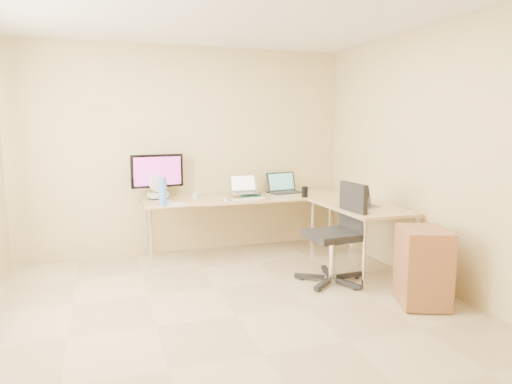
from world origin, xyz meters
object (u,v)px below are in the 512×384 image
object	(u,v)px
keyboard	(249,199)
mug	(196,196)
laptop_black	(285,183)
office_chair	(332,235)
laptop_return	(367,198)
desk_return	(359,237)
desk_main	(250,225)
desk_fan	(158,187)
monitor	(157,177)
water_bottle	(163,192)
cabinet	(423,266)
laptop_center	(245,184)

from	to	relation	value
keyboard	mug	bearing A→B (deg)	160.77
laptop_black	office_chair	bearing A→B (deg)	-104.69
mug	laptop_return	bearing A→B (deg)	-31.70
desk_return	office_chair	bearing A→B (deg)	-147.45
desk_main	desk_fan	world-z (taller)	desk_fan
monitor	office_chair	distance (m)	2.25
laptop_black	water_bottle	distance (m)	1.73
desk_main	laptop_return	size ratio (longest dim) A/B	8.56
laptop_return	cabinet	bearing A→B (deg)	157.86
desk_main	water_bottle	world-z (taller)	water_bottle
monitor	cabinet	size ratio (longest dim) A/B	0.92
laptop_black	cabinet	size ratio (longest dim) A/B	0.62
monitor	cabinet	world-z (taller)	monitor
desk_main	office_chair	bearing A→B (deg)	-70.71
office_chair	desk_fan	bearing A→B (deg)	132.47
laptop_black	desk_fan	size ratio (longest dim) A/B	1.53
desk_return	laptop_center	xyz separation A→B (m)	(-1.05, 0.99, 0.53)
laptop_center	laptop_return	world-z (taller)	laptop_center
desk_main	monitor	size ratio (longest dim) A/B	4.14
desk_fan	cabinet	xyz separation A→B (m)	(2.08, -2.32, -0.51)
desk_fan	office_chair	distance (m)	2.23
desk_fan	laptop_black	bearing A→B (deg)	-25.08
desk_return	laptop_return	bearing A→B (deg)	-80.30
keyboard	laptop_center	bearing A→B (deg)	80.54
desk_return	laptop_center	bearing A→B (deg)	136.77
laptop_center	cabinet	world-z (taller)	laptop_center
office_chair	water_bottle	bearing A→B (deg)	143.21
mug	monitor	bearing A→B (deg)	150.27
laptop_black	laptop_return	xyz separation A→B (m)	(0.45, -1.27, -0.03)
laptop_return	water_bottle	bearing A→B (deg)	49.06
keyboard	laptop_return	bearing A→B (deg)	-43.40
mug	water_bottle	xyz separation A→B (m)	(-0.42, -0.24, 0.11)
desk_main	monitor	xyz separation A→B (m)	(-1.13, 0.19, 0.64)
laptop_return	office_chair	xyz separation A→B (m)	(-0.53, -0.22, -0.33)
keyboard	office_chair	world-z (taller)	office_chair
laptop_center	mug	xyz separation A→B (m)	(-0.63, -0.04, -0.11)
laptop_center	laptop_black	world-z (taller)	laptop_center
water_bottle	keyboard	bearing A→B (deg)	4.31
keyboard	mug	size ratio (longest dim) A/B	3.62
desk_return	keyboard	world-z (taller)	keyboard
monitor	water_bottle	size ratio (longest dim) A/B	2.05
desk_return	laptop_black	size ratio (longest dim) A/B	3.04
laptop_center	laptop_return	distance (m)	1.52
desk_main	laptop_black	size ratio (longest dim) A/B	6.19
cabinet	water_bottle	bearing A→B (deg)	159.76
mug	laptop_return	distance (m)	2.00
keyboard	office_chair	size ratio (longest dim) A/B	0.36
mug	laptop_black	bearing A→B (deg)	10.25
desk_main	water_bottle	xyz separation A→B (m)	(-1.13, -0.30, 0.52)
desk_return	keyboard	xyz separation A→B (m)	(-1.07, 0.78, 0.37)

